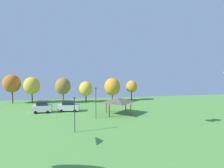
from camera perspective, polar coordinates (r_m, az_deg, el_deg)
The scene contains 11 objects.
parked_car_leftmost at distance 42.33m, azimuth -21.74°, elevation -6.98°, with size 4.10×2.18×2.69m.
parked_car_second_from_left at distance 41.79m, azimuth -13.96°, elevation -7.06°, with size 4.97×2.38×2.49m.
park_pavilion at distance 37.95m, azimuth 1.98°, elevation -5.24°, with size 5.87×5.42×3.60m.
light_post_0 at distance 27.46m, azimuth -12.13°, elevation -9.04°, with size 0.36×0.20×5.44m.
light_post_1 at distance 34.52m, azimuth -5.30°, elevation -5.56°, with size 0.36×0.20×6.15m.
treeline_tree_0 at distance 57.29m, azimuth -29.89°, elevation 0.13°, with size 4.68×4.68×8.32m.
treeline_tree_1 at distance 55.42m, azimuth -24.73°, elevation -0.51°, with size 4.55×4.55×7.57m.
treeline_tree_2 at distance 52.49m, azimuth -15.72°, elevation -0.68°, with size 4.38×4.38×7.34m.
treeline_tree_3 at distance 52.31m, azimuth -8.53°, elevation -1.56°, with size 3.97×3.97×6.21m.
treeline_tree_4 at distance 52.94m, azimuth 0.11°, elevation -0.90°, with size 4.82×4.82×7.17m.
treeline_tree_5 at distance 55.57m, azimuth 6.42°, elevation -0.84°, with size 3.49×3.49×6.29m.
Camera 1 is at (-1.47, 0.70, 9.49)m, focal length 28.00 mm.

